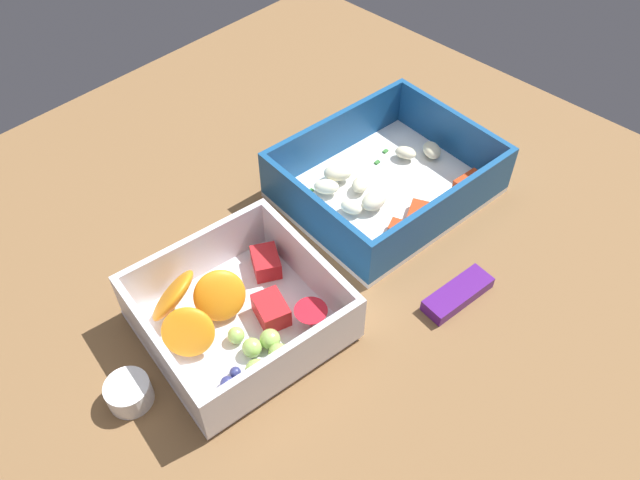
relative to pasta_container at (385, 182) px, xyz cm
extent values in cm
cube|color=brown|center=(11.83, 1.68, -2.75)|extent=(80.00, 80.00, 2.00)
cube|color=white|center=(-0.13, -0.01, -1.45)|extent=(21.54, 18.02, 0.60)
cube|color=#19518C|center=(-9.82, 0.94, 1.41)|extent=(2.18, 16.12, 5.11)
cube|color=#19518C|center=(9.55, -0.97, 1.41)|extent=(2.18, 16.12, 5.11)
cube|color=#19518C|center=(0.63, 7.72, 1.41)|extent=(18.83, 2.44, 5.11)
cube|color=#19518C|center=(-0.90, -7.75, 1.41)|extent=(18.83, 2.44, 5.11)
ellipsoid|color=beige|center=(-7.63, 0.23, -0.24)|extent=(2.94, 3.17, 1.30)
ellipsoid|color=beige|center=(4.88, -0.26, -0.35)|extent=(2.13, 2.60, 1.13)
ellipsoid|color=beige|center=(2.27, -4.55, -0.12)|extent=(3.56, 3.52, 1.47)
ellipsoid|color=beige|center=(-5.40, -1.61, -0.33)|extent=(2.34, 2.74, 1.16)
ellipsoid|color=beige|center=(7.51, -5.04, -0.20)|extent=(3.01, 3.29, 1.35)
ellipsoid|color=beige|center=(2.76, 0.89, -0.11)|extent=(3.01, 2.14, 1.48)
ellipsoid|color=beige|center=(1.78, -1.81, -0.33)|extent=(2.79, 2.41, 1.17)
ellipsoid|color=beige|center=(4.54, -4.01, -0.23)|extent=(3.04, 3.18, 1.30)
cube|color=red|center=(0.68, 5.17, -0.60)|extent=(3.63, 3.34, 1.09)
cube|color=red|center=(3.58, 5.29, -0.58)|extent=(2.49, 3.11, 1.13)
cube|color=red|center=(-6.32, 6.14, -0.49)|extent=(3.42, 2.27, 1.30)
cube|color=#387A33|center=(5.48, -5.36, -1.05)|extent=(0.60, 0.40, 0.20)
cube|color=#387A33|center=(-4.79, -3.86, -1.05)|extent=(0.60, 0.40, 0.20)
cube|color=#387A33|center=(-2.72, -3.30, -1.05)|extent=(0.60, 0.40, 0.20)
cube|color=white|center=(21.37, 1.90, -1.45)|extent=(17.21, 16.72, 0.60)
cube|color=white|center=(14.15, 2.99, 1.30)|extent=(2.77, 14.54, 4.88)
cube|color=white|center=(28.59, 0.82, 1.30)|extent=(2.77, 14.54, 4.88)
cube|color=white|center=(22.41, 8.83, 1.30)|extent=(13.94, 2.68, 4.88)
cube|color=white|center=(20.33, -5.03, 1.30)|extent=(13.94, 2.68, 4.88)
ellipsoid|color=orange|center=(21.66, -0.19, 1.16)|extent=(5.61, 5.27, 4.42)
ellipsoid|color=orange|center=(24.50, -2.83, 1.46)|extent=(6.40, 5.88, 5.01)
ellipsoid|color=orange|center=(25.82, 0.82, 1.17)|extent=(5.52, 5.46, 4.44)
cube|color=red|center=(15.73, -1.00, -0.21)|extent=(3.61, 3.89, 1.88)
cube|color=red|center=(19.07, 3.28, -0.17)|extent=(3.39, 3.88, 1.95)
sphere|color=#9ECC60|center=(21.10, 5.31, -0.27)|extent=(1.75, 1.75, 1.75)
sphere|color=#9ECC60|center=(22.74, 2.91, -0.42)|extent=(1.44, 1.44, 1.44)
sphere|color=#9ECC60|center=(22.65, 4.82, -0.33)|extent=(1.64, 1.64, 1.64)
sphere|color=#9ECC60|center=(20.26, 7.74, -0.23)|extent=(1.83, 1.83, 1.83)
sphere|color=#9ECC60|center=(23.89, 6.77, -0.19)|extent=(1.92, 1.92, 1.92)
sphere|color=#9ECC60|center=(21.56, 6.82, -0.27)|extent=(1.75, 1.75, 1.75)
cone|color=red|center=(17.38, 6.40, -0.01)|extent=(2.84, 2.84, 2.27)
sphere|color=navy|center=(25.01, 5.41, -0.67)|extent=(0.95, 0.95, 0.95)
sphere|color=navy|center=(27.84, 6.46, -0.55)|extent=(1.18, 1.18, 1.18)
sphere|color=navy|center=(26.09, 5.71, -0.58)|extent=(1.13, 1.13, 1.13)
cube|color=#51197A|center=(5.85, 13.45, -1.15)|extent=(7.25, 3.28, 1.20)
cylinder|color=white|center=(31.95, 0.80, -0.67)|extent=(3.56, 3.56, 2.15)
camera|label=1|loc=(38.70, 28.03, 43.35)|focal=35.00mm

